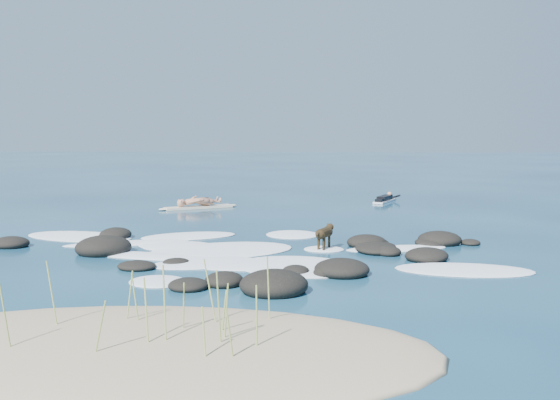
{
  "coord_description": "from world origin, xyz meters",
  "views": [
    {
      "loc": [
        2.62,
        -16.84,
        3.21
      ],
      "look_at": [
        1.34,
        4.0,
        0.9
      ],
      "focal_mm": 40.0,
      "sensor_mm": 36.0,
      "label": 1
    }
  ],
  "objects": [
    {
      "name": "paddling_surfer_rig",
      "position": [
        5.67,
        11.65,
        0.14
      ],
      "size": [
        1.41,
        2.22,
        0.4
      ],
      "rotation": [
        0.0,
        0.0,
        1.16
      ],
      "color": "white",
      "rests_on": "ground"
    },
    {
      "name": "reef_rocks",
      "position": [
        1.52,
        -1.36,
        0.11
      ],
      "size": [
        13.87,
        7.54,
        0.63
      ],
      "color": "black",
      "rests_on": "ground"
    },
    {
      "name": "ground",
      "position": [
        0.0,
        0.0,
        0.0
      ],
      "size": [
        160.0,
        160.0,
        0.0
      ],
      "primitive_type": "plane",
      "color": "#0A2642",
      "rests_on": "ground"
    },
    {
      "name": "sand_dune",
      "position": [
        0.0,
        -8.2,
        0.0
      ],
      "size": [
        9.0,
        4.4,
        0.6
      ],
      "primitive_type": "ellipsoid",
      "color": "#9E8966",
      "rests_on": "ground"
    },
    {
      "name": "dog",
      "position": [
        2.81,
        -0.15,
        0.47
      ],
      "size": [
        0.57,
        1.06,
        0.71
      ],
      "rotation": [
        0.0,
        0.0,
        1.17
      ],
      "color": "black",
      "rests_on": "ground"
    },
    {
      "name": "breaking_foam",
      "position": [
        0.25,
        -0.58,
        0.01
      ],
      "size": [
        14.28,
        8.02,
        0.12
      ],
      "color": "white",
      "rests_on": "ground"
    },
    {
      "name": "dune_grass",
      "position": [
        0.52,
        -8.21,
        0.63
      ],
      "size": [
        3.55,
        1.88,
        1.22
      ],
      "color": "#91A650",
      "rests_on": "ground"
    },
    {
      "name": "standing_surfer_rig",
      "position": [
        -2.35,
        8.7,
        0.77
      ],
      "size": [
        3.11,
        1.98,
        1.94
      ],
      "rotation": [
        0.0,
        0.0,
        0.52
      ],
      "color": "beige",
      "rests_on": "ground"
    }
  ]
}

